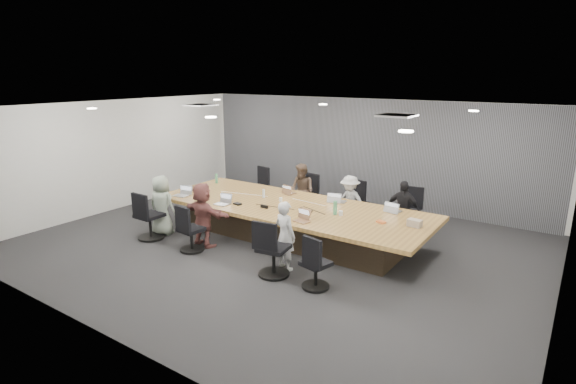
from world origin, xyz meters
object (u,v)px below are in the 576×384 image
Objects in this scene: canvas_bag at (415,223)px; snack_packet at (381,222)px; person_4 at (162,205)px; person_6 at (285,235)px; conference_table at (291,220)px; laptop_4 at (181,196)px; bottle_green_right at (335,208)px; person_3 at (402,210)px; chair_2 at (356,207)px; chair_6 at (274,252)px; person_1 at (302,191)px; chair_3 at (407,215)px; chair_1 at (309,199)px; bottle_green_left at (216,178)px; laptop_2 at (339,201)px; stapler at (264,206)px; person_5 at (203,215)px; bottle_clear at (264,194)px; laptop_1 at (289,193)px; laptop_6 at (301,221)px; laptop_3 at (393,211)px; chair_0 at (260,190)px; chair_5 at (191,233)px; chair_7 at (316,268)px; chair_4 at (150,219)px; mug_brown at (192,189)px; person_2 at (350,202)px.

snack_packet is (-0.59, -0.14, -0.05)m from canvas_bag.
snack_packet is at bearing -172.91° from person_4.
conference_table is at bearing -47.24° from person_6.
laptop_4 is 3.64m from bottle_green_right.
chair_2 is at bearing 161.32° from person_3.
chair_6 is 0.64× the size of person_1.
person_6 is (-1.18, -3.05, 0.22)m from chair_3.
chair_1 reaches higher than laptop_4.
bottle_green_left is at bearing 38.98° from chair_1.
chair_2 is 3.40m from chair_6.
stapler is (-1.06, -1.28, 0.02)m from laptop_2.
conference_table is at bearing 58.09° from stapler.
bottle_clear is at bearing -99.97° from person_5.
laptop_1 is at bearing 68.43° from bottle_clear.
person_6 is 7.23× the size of stapler.
chair_1 is at bearing -96.91° from person_5.
laptop_1 is at bearing -140.92° from person_4.
bottle_clear is at bearing 130.89° from stapler.
chair_1 is 2.69× the size of laptop_1.
laptop_6 is at bearing -111.85° from bottle_green_right.
chair_6 is (0.78, -1.70, 0.03)m from conference_table.
chair_3 is at bearing 40.93° from conference_table.
laptop_1 is (-0.57, 0.80, 0.35)m from conference_table.
canvas_bag reaches higher than laptop_3.
conference_table is 2.72m from chair_0.
chair_5 is (-1.24, -1.70, -0.02)m from conference_table.
bottle_clear is (-0.82, 0.15, 0.44)m from conference_table.
chair_7 is at bearing 178.59° from person_5.
laptop_1 is 2.74m from snack_packet.
person_4 is (-1.91, -2.15, -0.09)m from laptop_1.
laptop_3 is at bearing 178.00° from chair_0.
chair_4 is 5.36× the size of snack_packet.
laptop_2 is at bearing 172.87° from chair_0.
snack_packet reaches higher than conference_table.
person_3 is 0.95× the size of person_5.
person_3 is 2.94m from stapler.
person_6 is at bearing -16.73° from mug_brown.
person_1 is (-1.34, 3.05, 0.24)m from chair_6.
bottle_clear reaches higher than chair_7.
chair_5 is (0.88, -3.40, -0.02)m from chair_0.
bottle_green_right is (3.56, 0.76, 0.13)m from laptop_4.
chair_1 is 0.97m from laptop_1.
chair_4 is 0.71× the size of person_2.
chair_0 and chair_1 have the same top height.
chair_3 is 5.19× the size of snack_packet.
person_5 is (-1.96, -2.70, 0.06)m from person_2.
chair_6 is 0.65× the size of person_4.
person_4 is 5.32m from canvas_bag.
chair_1 is at bearing -131.36° from person_4.
bottle_clear is at bearing -147.11° from person_4.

